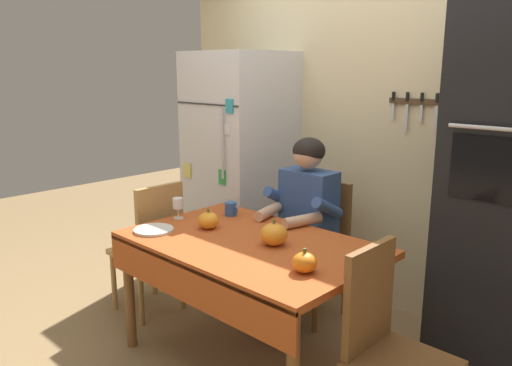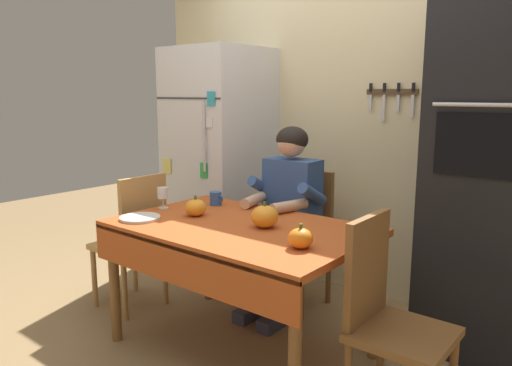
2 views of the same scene
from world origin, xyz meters
TOP-DOWN VIEW (x-y plane):
  - back_wall_assembly at (0.05, 1.35)m, footprint 3.70×0.13m
  - refrigerator at (-0.95, 0.96)m, footprint 0.68×0.71m
  - wall_oven at (1.05, 1.00)m, footprint 0.60×0.64m
  - dining_table at (0.00, 0.08)m, footprint 1.40×0.90m
  - chair_behind_person at (-0.10, 0.87)m, footprint 0.40×0.40m
  - seated_person at (-0.10, 0.68)m, footprint 0.47×0.55m
  - chair_left_side at (-0.90, 0.07)m, footprint 0.40×0.40m
  - chair_right_side at (0.90, 0.03)m, footprint 0.40×0.40m
  - coffee_mug at (-0.43, 0.37)m, footprint 0.10×0.08m
  - wine_glass at (-0.63, 0.09)m, footprint 0.07×0.07m
  - pumpkin_large at (0.49, -0.04)m, footprint 0.12×0.12m
  - pumpkin_medium at (-0.33, 0.08)m, footprint 0.13×0.13m
  - pumpkin_small at (0.14, 0.14)m, footprint 0.15×0.15m
  - serving_tray at (-0.53, -0.17)m, footprint 0.23×0.23m

SIDE VIEW (x-z plane):
  - chair_behind_person at x=-0.10m, z-range 0.05..0.98m
  - chair_left_side at x=-0.90m, z-range 0.05..0.98m
  - chair_right_side at x=0.90m, z-range 0.05..0.98m
  - dining_table at x=0.00m, z-range 0.29..1.03m
  - seated_person at x=-0.10m, z-range 0.11..1.36m
  - serving_tray at x=-0.53m, z-range 0.74..0.76m
  - coffee_mug at x=-0.43m, z-range 0.74..0.83m
  - pumpkin_large at x=0.49m, z-range 0.73..0.85m
  - pumpkin_medium at x=-0.33m, z-range 0.73..0.85m
  - pumpkin_small at x=0.14m, z-range 0.73..0.87m
  - wine_glass at x=-0.63m, z-range 0.77..0.90m
  - refrigerator at x=-0.95m, z-range 0.00..1.80m
  - wall_oven at x=1.05m, z-range 0.00..2.10m
  - back_wall_assembly at x=0.05m, z-range 0.00..2.60m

